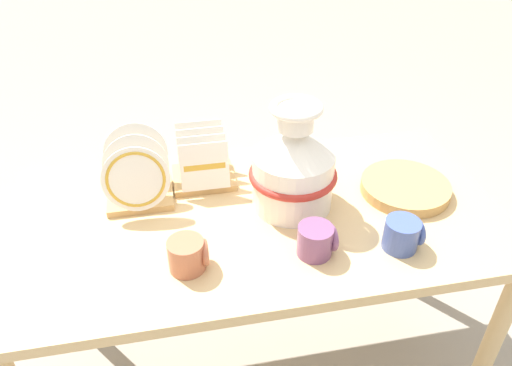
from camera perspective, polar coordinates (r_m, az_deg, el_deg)
The scene contains 9 objects.
ground_plane at distance 2.08m, azimuth -0.00°, elevation -19.92°, with size 14.00×14.00×0.00m, color gray.
display_table at distance 1.58m, azimuth -0.00°, elevation -5.87°, with size 1.49×0.77×0.76m.
ceramic_vase at distance 1.48m, azimuth 4.29°, elevation 2.01°, with size 0.27×0.27×0.34m.
dish_rack_round_plates at distance 1.56m, azimuth -13.34°, elevation 0.32°, with size 0.20×0.20×0.22m.
dish_rack_square_plates at distance 1.64m, azimuth -6.08°, elevation 1.86°, with size 0.20×0.19×0.18m.
wicker_charger_stack at distance 1.66m, azimuth 16.67°, elevation -0.48°, with size 0.28×0.28×0.04m.
mug_terracotta_glaze at distance 1.33m, azimuth -7.75°, elevation -8.13°, with size 0.11×0.10×0.09m.
mug_plum_glaze at distance 1.37m, azimuth 6.95°, elevation -6.52°, with size 0.11×0.10×0.09m.
mug_cobalt_glaze at distance 1.43m, azimuth 16.44°, elevation -5.64°, with size 0.11×0.10×0.09m.
Camera 1 is at (-0.23, -1.17, 1.70)m, focal length 35.00 mm.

